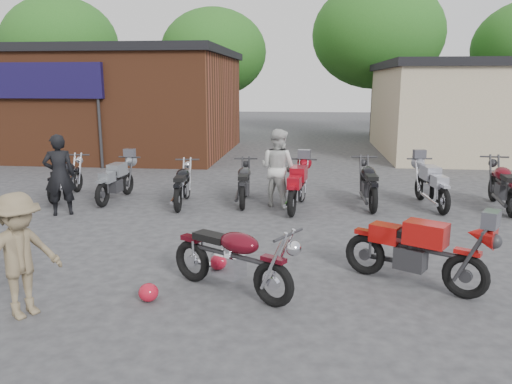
# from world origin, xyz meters

# --- Properties ---
(ground) EXTENTS (90.00, 90.00, 0.00)m
(ground) POSITION_xyz_m (0.00, 0.00, 0.00)
(ground) COLOR #323235
(brick_building) EXTENTS (12.00, 8.00, 4.00)m
(brick_building) POSITION_xyz_m (-9.00, 14.00, 2.00)
(brick_building) COLOR brown
(brick_building) RESTS_ON ground
(stucco_building) EXTENTS (10.00, 8.00, 3.50)m
(stucco_building) POSITION_xyz_m (8.50, 15.00, 1.75)
(stucco_building) COLOR tan
(stucco_building) RESTS_ON ground
(tree_0) EXTENTS (6.56, 6.56, 8.20)m
(tree_0) POSITION_xyz_m (-14.00, 22.00, 4.10)
(tree_0) COLOR #1D5516
(tree_0) RESTS_ON ground
(tree_1) EXTENTS (5.92, 5.92, 7.40)m
(tree_1) POSITION_xyz_m (-5.00, 22.00, 3.70)
(tree_1) COLOR #1D5516
(tree_1) RESTS_ON ground
(tree_2) EXTENTS (7.04, 7.04, 8.80)m
(tree_2) POSITION_xyz_m (4.00, 22.00, 4.40)
(tree_2) COLOR #1D5516
(tree_2) RESTS_ON ground
(vintage_motorcycle) EXTENTS (2.09, 1.60, 1.18)m
(vintage_motorcycle) POSITION_xyz_m (-0.55, -0.09, 0.59)
(vintage_motorcycle) COLOR #510A15
(vintage_motorcycle) RESTS_ON ground
(sportbike) EXTENTS (2.12, 1.63, 1.19)m
(sportbike) POSITION_xyz_m (2.06, 0.46, 0.60)
(sportbike) COLOR red
(sportbike) RESTS_ON ground
(helmet) EXTENTS (0.32, 0.32, 0.25)m
(helmet) POSITION_xyz_m (-1.66, -0.46, 0.13)
(helmet) COLOR #AE1225
(helmet) RESTS_ON ground
(person_dark) EXTENTS (0.79, 0.69, 1.83)m
(person_dark) POSITION_xyz_m (-5.05, 3.78, 0.92)
(person_dark) COLOR black
(person_dark) RESTS_ON ground
(person_light) EXTENTS (1.14, 1.06, 1.87)m
(person_light) POSITION_xyz_m (-0.26, 5.13, 0.93)
(person_light) COLOR silver
(person_light) RESTS_ON ground
(person_tan) EXTENTS (1.06, 1.20, 1.62)m
(person_tan) POSITION_xyz_m (-3.10, -1.04, 0.81)
(person_tan) COLOR #776649
(person_tan) RESTS_ON ground
(row_bike_0) EXTENTS (0.77, 1.98, 1.13)m
(row_bike_0) POSITION_xyz_m (-5.76, 5.43, 0.56)
(row_bike_0) COLOR black
(row_bike_0) RESTS_ON ground
(row_bike_1) EXTENTS (0.78, 1.96, 1.11)m
(row_bike_1) POSITION_xyz_m (-4.37, 5.28, 0.56)
(row_bike_1) COLOR gray
(row_bike_1) RESTS_ON ground
(row_bike_2) EXTENTS (0.82, 1.98, 1.12)m
(row_bike_2) POSITION_xyz_m (-2.57, 4.99, 0.56)
(row_bike_2) COLOR black
(row_bike_2) RESTS_ON ground
(row_bike_3) EXTENTS (0.78, 1.96, 1.11)m
(row_bike_3) POSITION_xyz_m (-1.11, 5.36, 0.55)
(row_bike_3) COLOR #232325
(row_bike_3) RESTS_ON ground
(row_bike_4) EXTENTS (0.94, 2.12, 1.19)m
(row_bike_4) POSITION_xyz_m (0.23, 4.92, 0.59)
(row_bike_4) COLOR #A20D1A
(row_bike_4) RESTS_ON ground
(row_bike_5) EXTENTS (0.76, 2.09, 1.20)m
(row_bike_5) POSITION_xyz_m (1.93, 5.41, 0.60)
(row_bike_5) COLOR black
(row_bike_5) RESTS_ON ground
(row_bike_6) EXTENTS (0.93, 2.09, 1.17)m
(row_bike_6) POSITION_xyz_m (3.41, 5.44, 0.58)
(row_bike_6) COLOR #9394A0
(row_bike_6) RESTS_ON ground
(row_bike_7) EXTENTS (0.89, 2.20, 1.25)m
(row_bike_7) POSITION_xyz_m (5.05, 5.44, 0.62)
(row_bike_7) COLOR #580B14
(row_bike_7) RESTS_ON ground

